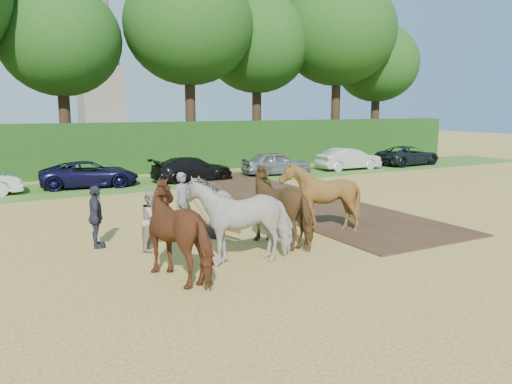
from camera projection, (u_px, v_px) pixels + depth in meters
name	position (u px, v px, depth m)	size (l,w,h in m)	color
ground	(365.00, 241.00, 14.67)	(120.00, 120.00, 0.00)	gold
earth_strip	(283.00, 198.00, 21.43)	(4.50, 17.00, 0.05)	#472D1C
grass_verge	(191.00, 180.00, 26.77)	(50.00, 5.00, 0.03)	#38601E
hedgerow	(163.00, 147.00, 30.41)	(46.00, 1.60, 3.00)	#14380F
spectator_near	(153.00, 220.00, 13.60)	(0.81, 0.63, 1.67)	#C0B797
spectator_far	(96.00, 217.00, 13.80)	(1.03, 0.43, 1.75)	#272834
plough_team	(261.00, 211.00, 13.55)	(7.37, 6.15, 2.20)	#5F2E17
parked_cars	(199.00, 168.00, 26.72)	(35.81, 3.14, 1.43)	#B1B3B8
treeline	(117.00, 25.00, 31.12)	(48.70, 10.60, 14.21)	#382616
church	(97.00, 27.00, 61.82)	(5.20, 5.20, 27.00)	slate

